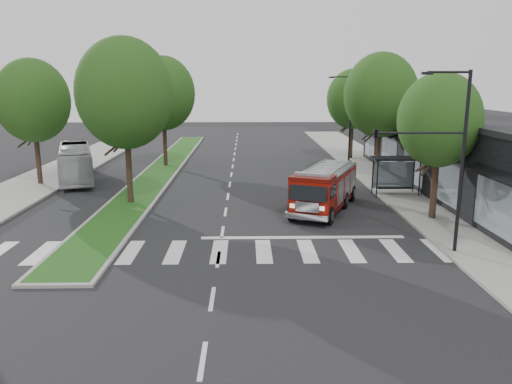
% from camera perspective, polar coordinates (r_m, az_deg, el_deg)
% --- Properties ---
extents(ground, '(140.00, 140.00, 0.00)m').
position_cam_1_polar(ground, '(25.60, -3.85, -4.59)').
color(ground, black).
rests_on(ground, ground).
extents(sidewalk_right, '(5.00, 80.00, 0.15)m').
position_cam_1_polar(sidewalk_right, '(36.99, 16.62, 0.40)').
color(sidewalk_right, gray).
rests_on(sidewalk_right, ground).
extents(sidewalk_left, '(5.00, 80.00, 0.15)m').
position_cam_1_polar(sidewalk_left, '(38.58, -25.18, 0.20)').
color(sidewalk_left, gray).
rests_on(sidewalk_left, ground).
extents(median, '(3.00, 50.00, 0.15)m').
position_cam_1_polar(median, '(43.69, -10.66, 2.52)').
color(median, gray).
rests_on(median, ground).
extents(storefront_row, '(8.00, 30.00, 5.00)m').
position_cam_1_polar(storefront_row, '(38.21, 23.31, 3.97)').
color(storefront_row, black).
rests_on(storefront_row, ground).
extents(bus_shelter, '(3.20, 1.60, 2.61)m').
position_cam_1_polar(bus_shelter, '(34.52, 15.69, 2.93)').
color(bus_shelter, black).
rests_on(bus_shelter, ground).
extents(tree_right_near, '(4.40, 4.40, 8.05)m').
position_cam_1_polar(tree_right_near, '(28.43, 20.23, 7.71)').
color(tree_right_near, black).
rests_on(tree_right_near, ground).
extents(tree_right_mid, '(5.60, 5.60, 9.72)m').
position_cam_1_polar(tree_right_mid, '(39.80, 14.06, 10.69)').
color(tree_right_mid, black).
rests_on(tree_right_mid, ground).
extents(tree_right_far, '(5.00, 5.00, 8.73)m').
position_cam_1_polar(tree_right_far, '(49.54, 11.00, 10.37)').
color(tree_right_far, black).
rests_on(tree_right_far, ground).
extents(tree_median_near, '(5.80, 5.80, 10.16)m').
position_cam_1_polar(tree_median_near, '(31.29, -14.77, 10.83)').
color(tree_median_near, black).
rests_on(tree_median_near, ground).
extents(tree_median_far, '(5.60, 5.60, 9.72)m').
position_cam_1_polar(tree_median_far, '(45.03, -10.58, 11.02)').
color(tree_median_far, black).
rests_on(tree_median_far, ground).
extents(tree_left_mid, '(5.20, 5.20, 9.16)m').
position_cam_1_polar(tree_left_mid, '(39.51, -24.17, 9.49)').
color(tree_left_mid, black).
rests_on(tree_left_mid, ground).
extents(streetlight_right_near, '(4.08, 0.22, 8.00)m').
position_cam_1_polar(streetlight_right_near, '(22.73, 20.58, 4.51)').
color(streetlight_right_near, black).
rests_on(streetlight_right_near, ground).
extents(streetlight_right_far, '(2.11, 0.20, 8.00)m').
position_cam_1_polar(streetlight_right_far, '(45.46, 10.54, 8.50)').
color(streetlight_right_far, black).
rests_on(streetlight_right_far, ground).
extents(fire_engine, '(5.19, 8.06, 2.70)m').
position_cam_1_polar(fire_engine, '(29.88, 7.88, 0.38)').
color(fire_engine, '#4F0904').
rests_on(fire_engine, ground).
extents(city_bus, '(5.33, 10.07, 2.74)m').
position_cam_1_polar(city_bus, '(41.12, -19.93, 3.19)').
color(city_bus, '#B1B1B5').
rests_on(city_bus, ground).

